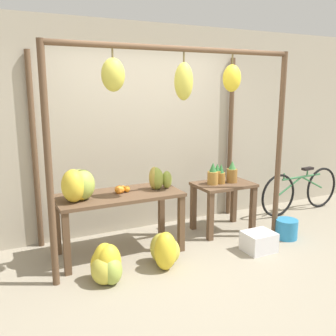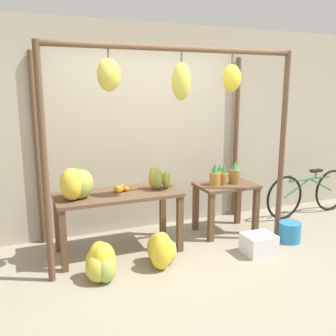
% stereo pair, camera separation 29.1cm
% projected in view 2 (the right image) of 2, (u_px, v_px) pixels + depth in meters
% --- Properties ---
extents(ground_plane, '(20.00, 20.00, 0.00)m').
position_uv_depth(ground_plane, '(190.00, 270.00, 4.10)').
color(ground_plane, gray).
extents(shop_wall_back, '(8.00, 0.08, 2.80)m').
position_uv_depth(shop_wall_back, '(145.00, 129.00, 5.16)').
color(shop_wall_back, '#B2A893').
rests_on(shop_wall_back, ground_plane).
extents(stall_awning, '(2.92, 1.20, 2.39)m').
position_uv_depth(stall_awning, '(167.00, 112.00, 4.26)').
color(stall_awning, brown).
rests_on(stall_awning, ground_plane).
extents(display_table_main, '(1.47, 0.66, 0.74)m').
position_uv_depth(display_table_main, '(118.00, 202.00, 4.45)').
color(display_table_main, brown).
rests_on(display_table_main, ground_plane).
extents(display_table_side, '(0.79, 0.54, 0.68)m').
position_uv_depth(display_table_side, '(226.00, 196.00, 5.09)').
color(display_table_side, brown).
rests_on(display_table_side, ground_plane).
extents(banana_pile_on_table, '(0.43, 0.40, 0.36)m').
position_uv_depth(banana_pile_on_table, '(77.00, 184.00, 4.18)').
color(banana_pile_on_table, '#9EB247').
rests_on(banana_pile_on_table, display_table_main).
extents(orange_pile, '(0.19, 0.16, 0.10)m').
position_uv_depth(orange_pile, '(120.00, 189.00, 4.45)').
color(orange_pile, orange).
rests_on(orange_pile, display_table_main).
extents(pineapple_cluster, '(0.44, 0.18, 0.30)m').
position_uv_depth(pineapple_cluster, '(224.00, 175.00, 5.03)').
color(pineapple_cluster, '#A3702D').
rests_on(pineapple_cluster, display_table_side).
extents(banana_pile_ground_left, '(0.40, 0.40, 0.41)m').
position_uv_depth(banana_pile_ground_left, '(101.00, 264.00, 3.85)').
color(banana_pile_ground_left, yellow).
rests_on(banana_pile_ground_left, ground_plane).
extents(banana_pile_ground_right, '(0.42, 0.52, 0.43)m').
position_uv_depth(banana_pile_ground_right, '(161.00, 250.00, 4.16)').
color(banana_pile_ground_right, gold).
rests_on(banana_pile_ground_right, ground_plane).
extents(fruit_crate_white, '(0.37, 0.31, 0.24)m').
position_uv_depth(fruit_crate_white, '(259.00, 244.00, 4.48)').
color(fruit_crate_white, silver).
rests_on(fruit_crate_white, ground_plane).
extents(blue_bucket, '(0.29, 0.29, 0.26)m').
position_uv_depth(blue_bucket, '(289.00, 232.00, 4.84)').
color(blue_bucket, teal).
rests_on(blue_bucket, ground_plane).
extents(parked_bicycle, '(1.65, 0.12, 0.72)m').
position_uv_depth(parked_bicycle, '(309.00, 193.00, 5.83)').
color(parked_bicycle, black).
rests_on(parked_bicycle, ground_plane).
extents(papaya_pile, '(0.33, 0.21, 0.28)m').
position_uv_depth(papaya_pile, '(158.00, 179.00, 4.58)').
color(papaya_pile, '#B2993D').
rests_on(papaya_pile, display_table_main).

